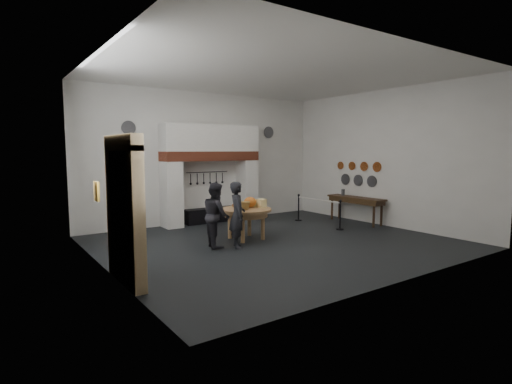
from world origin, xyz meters
TOP-DOWN VIEW (x-y plane):
  - floor at (0.00, 0.00)m, footprint 9.00×8.00m
  - ceiling at (0.00, 0.00)m, footprint 9.00×8.00m
  - wall_back at (0.00, 4.00)m, footprint 9.00×0.02m
  - wall_front at (0.00, -4.00)m, footprint 9.00×0.02m
  - wall_left at (-4.50, 0.00)m, footprint 0.02×8.00m
  - wall_right at (4.50, 0.00)m, footprint 0.02×8.00m
  - chimney_pier_left at (-1.48, 3.65)m, footprint 0.55×0.70m
  - chimney_pier_right at (1.48, 3.65)m, footprint 0.55×0.70m
  - hearth_brick_band at (0.00, 3.65)m, footprint 3.50×0.72m
  - chimney_hood at (0.00, 3.65)m, footprint 3.50×0.70m
  - iron_range at (0.00, 3.72)m, footprint 1.90×0.45m
  - utensil_rail at (0.00, 3.92)m, footprint 1.60×0.02m
  - door_recess at (-4.47, -1.00)m, footprint 0.04×1.10m
  - door_jamb_near at (-4.38, -1.70)m, footprint 0.22×0.30m
  - door_jamb_far at (-4.38, -0.30)m, footprint 0.22×0.30m
  - door_lintel at (-4.38, -1.00)m, footprint 0.22×1.70m
  - wall_plaque at (-4.45, 0.80)m, footprint 0.05×0.34m
  - work_table at (-0.45, 0.78)m, footprint 1.50×1.50m
  - pumpkin at (-0.25, 0.88)m, footprint 0.36×0.36m
  - cheese_block_big at (0.05, 0.73)m, footprint 0.22×0.22m
  - cheese_block_small at (0.03, 1.03)m, footprint 0.18×0.18m
  - wicker_basket at (-0.60, 0.63)m, footprint 0.34×0.34m
  - bread_loaf at (-0.55, 1.13)m, footprint 0.31×0.18m
  - visitor_near at (-1.18, 0.10)m, footprint 0.61×0.73m
  - visitor_far at (-1.58, 0.50)m, footprint 0.80×0.94m
  - side_table at (4.10, 0.77)m, footprint 0.55×2.20m
  - pewter_jug at (4.10, 1.37)m, footprint 0.12×0.12m
  - copper_pan_a at (4.46, 0.20)m, footprint 0.03×0.34m
  - copper_pan_b at (4.46, 0.75)m, footprint 0.03×0.32m
  - copper_pan_c at (4.46, 1.30)m, footprint 0.03×0.30m
  - copper_pan_d at (4.46, 1.85)m, footprint 0.03×0.28m
  - pewter_plate_left at (4.46, 0.40)m, footprint 0.03×0.40m
  - pewter_plate_mid at (4.46, 1.00)m, footprint 0.03×0.40m
  - pewter_plate_right at (4.46, 1.60)m, footprint 0.03×0.40m
  - pewter_plate_back_left at (-2.70, 3.96)m, footprint 0.44×0.03m
  - pewter_plate_back_right at (2.70, 3.96)m, footprint 0.44×0.03m
  - barrier_post_near at (2.74, 0.21)m, footprint 0.05×0.05m
  - barrier_post_far at (2.74, 2.21)m, footprint 0.05×0.05m
  - barrier_rope at (2.74, 1.21)m, footprint 0.04×2.00m

SIDE VIEW (x-z plane):
  - floor at x=0.00m, z-range -0.01..0.01m
  - iron_range at x=0.00m, z-range 0.00..0.50m
  - barrier_post_near at x=2.74m, z-range 0.00..0.90m
  - barrier_post_far at x=2.74m, z-range 0.00..0.90m
  - work_table at x=-0.45m, z-range 0.80..0.88m
  - visitor_far at x=-1.58m, z-range 0.00..1.69m
  - barrier_rope at x=2.74m, z-range 0.83..0.87m
  - visitor_near at x=-1.18m, z-range 0.00..1.72m
  - side_table at x=4.10m, z-range 0.84..0.90m
  - bread_loaf at x=-0.55m, z-range 0.87..1.01m
  - cheese_block_small at x=0.03m, z-range 0.88..1.07m
  - wicker_basket at x=-0.60m, z-range 0.88..1.09m
  - cheese_block_big at x=0.05m, z-range 0.88..1.11m
  - pewter_jug at x=4.10m, z-range 0.90..1.12m
  - pumpkin at x=-0.25m, z-range 0.88..1.18m
  - chimney_pier_left at x=-1.48m, z-range 0.00..2.15m
  - chimney_pier_right at x=1.48m, z-range 0.00..2.15m
  - door_recess at x=-4.47m, z-range 0.00..2.50m
  - door_jamb_near at x=-4.38m, z-range 0.00..2.60m
  - door_jamb_far at x=-4.38m, z-range 0.00..2.60m
  - pewter_plate_left at x=4.46m, z-range 1.25..1.65m
  - pewter_plate_mid at x=4.46m, z-range 1.25..1.65m
  - pewter_plate_right at x=4.46m, z-range 1.25..1.65m
  - wall_plaque at x=-4.45m, z-range 1.38..1.82m
  - utensil_rail at x=0.00m, z-range 1.74..1.76m
  - copper_pan_b at x=4.46m, z-range 1.79..2.11m
  - copper_pan_d at x=4.46m, z-range 1.81..2.09m
  - copper_pan_a at x=4.46m, z-range 1.78..2.12m
  - copper_pan_c at x=4.46m, z-range 1.80..2.10m
  - wall_back at x=0.00m, z-range 0.00..4.50m
  - wall_front at x=0.00m, z-range 0.00..4.50m
  - wall_left at x=-4.50m, z-range 0.00..4.50m
  - wall_right at x=4.50m, z-range 0.00..4.50m
  - hearth_brick_band at x=0.00m, z-range 2.15..2.47m
  - door_lintel at x=-4.38m, z-range 2.50..2.80m
  - chimney_hood at x=0.00m, z-range 2.47..3.37m
  - pewter_plate_back_left at x=-2.70m, z-range 2.98..3.42m
  - pewter_plate_back_right at x=2.70m, z-range 2.98..3.42m
  - ceiling at x=0.00m, z-range 4.49..4.51m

